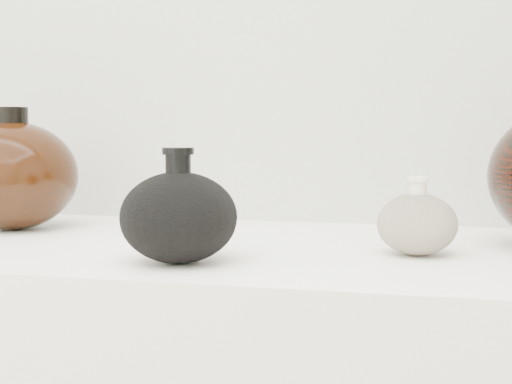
# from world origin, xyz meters

# --- Properties ---
(black_gourd_vase) EXTENTS (0.15, 0.15, 0.13)m
(black_gourd_vase) POSITION_xyz_m (-0.01, 0.80, 0.95)
(black_gourd_vase) COLOR black
(black_gourd_vase) RESTS_ON display_counter
(cream_gourd_vase) EXTENTS (0.13, 0.13, 0.10)m
(cream_gourd_vase) POSITION_xyz_m (0.26, 0.92, 0.94)
(cream_gourd_vase) COLOR #C1AD9B
(cream_gourd_vase) RESTS_ON display_counter
(left_round_pot) EXTENTS (0.22, 0.22, 0.19)m
(left_round_pot) POSITION_xyz_m (-0.35, 1.01, 0.98)
(left_round_pot) COLOR black
(left_round_pot) RESTS_ON display_counter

